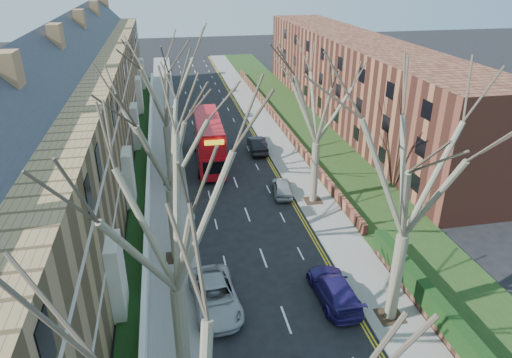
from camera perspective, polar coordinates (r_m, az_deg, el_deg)
pavement_left at (r=51.97m, az=-11.23°, el=4.73°), size 3.00×102.00×0.12m
pavement_right at (r=53.21m, az=1.82°, el=5.70°), size 3.00×102.00×0.12m
terrace_left at (r=43.43m, az=-21.81°, el=6.95°), size 9.70×78.00×13.60m
flats_right at (r=59.00m, az=12.15°, el=12.09°), size 13.97×54.00×10.00m
front_wall_left at (r=44.37m, az=-13.21°, el=1.69°), size 0.30×78.00×1.00m
grass_verge_right at (r=54.33m, az=6.48°, el=6.06°), size 6.00×102.00×0.06m
tree_left_mid at (r=17.87m, az=-10.79°, el=-2.85°), size 10.50×10.50×14.71m
tree_left_far at (r=27.23m, az=-11.28°, el=6.34°), size 10.15×10.15×14.22m
tree_left_dist at (r=38.73m, az=-11.65°, el=12.38°), size 10.50×10.50×14.71m
tree_right_mid at (r=22.60m, az=19.26°, el=2.28°), size 10.50×10.50×14.71m
tree_right_far at (r=34.81m, az=7.92°, el=10.70°), size 10.15×10.15×14.22m
double_decker_bus at (r=44.81m, az=-5.92°, el=4.64°), size 2.90×10.64×4.44m
car_left_far at (r=26.86m, az=-5.12°, el=-14.37°), size 2.88×5.61×1.52m
car_right_near at (r=27.66m, az=9.72°, el=-13.37°), size 2.18×5.15×1.48m
car_right_mid at (r=38.87m, az=3.31°, el=-1.04°), size 2.09×4.07×1.33m
car_right_far at (r=47.83m, az=0.16°, el=4.33°), size 1.85×4.78×1.55m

